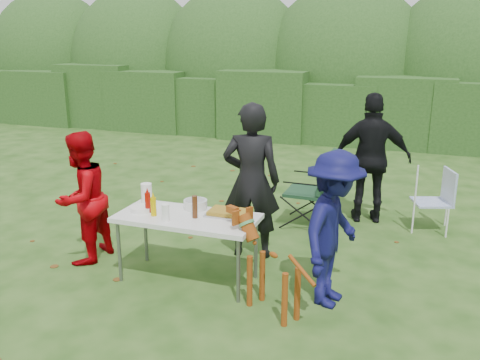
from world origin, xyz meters
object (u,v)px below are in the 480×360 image
(person_black_puffy, at_px, (372,159))
(dog, at_px, (273,269))
(child, at_px, (334,229))
(lawn_chair, at_px, (432,200))
(ketchup_bottle, at_px, (148,203))
(beer_bottle, at_px, (195,207))
(camping_chair, at_px, (308,188))
(paper_towel_roll, at_px, (147,195))
(person_red_jacket, at_px, (82,198))
(person_cook, at_px, (251,181))
(mustard_bottle, at_px, (153,207))
(folding_table, at_px, (187,220))

(person_black_puffy, height_order, dog, person_black_puffy)
(child, bearing_deg, lawn_chair, -9.86)
(person_black_puffy, height_order, lawn_chair, person_black_puffy)
(lawn_chair, xyz_separation_m, ketchup_bottle, (-2.91, -2.52, 0.42))
(person_black_puffy, xyz_separation_m, beer_bottle, (-1.53, -2.57, -0.06))
(child, distance_m, camping_chair, 2.19)
(paper_towel_roll, bearing_deg, camping_chair, 54.27)
(person_red_jacket, distance_m, beer_bottle, 1.47)
(person_cook, distance_m, mustard_bottle, 1.24)
(mustard_bottle, bearing_deg, ketchup_bottle, 146.35)
(person_red_jacket, distance_m, dog, 2.47)
(person_cook, xyz_separation_m, beer_bottle, (-0.32, -0.88, -0.07))
(child, xyz_separation_m, dog, (-0.49, -0.39, -0.32))
(person_red_jacket, height_order, beer_bottle, person_red_jacket)
(child, relative_size, paper_towel_roll, 5.98)
(dog, bearing_deg, paper_towel_roll, 12.94)
(child, bearing_deg, person_red_jacket, 100.76)
(person_black_puffy, distance_m, dog, 2.99)
(person_red_jacket, bearing_deg, folding_table, 90.88)
(camping_chair, xyz_separation_m, ketchup_bottle, (-1.29, -2.14, 0.31))
(person_cook, bearing_deg, camping_chair, -120.64)
(folding_table, bearing_deg, ketchup_bottle, -174.27)
(camping_chair, bearing_deg, child, 109.73)
(folding_table, bearing_deg, paper_towel_roll, 165.95)
(child, distance_m, dog, 0.70)
(person_cook, bearing_deg, person_red_jacket, 12.31)
(ketchup_bottle, bearing_deg, person_black_puffy, 51.26)
(person_black_puffy, distance_m, mustard_bottle, 3.31)
(lawn_chair, xyz_separation_m, paper_towel_roll, (-3.03, -2.34, 0.44))
(person_black_puffy, relative_size, lawn_chair, 2.14)
(paper_towel_roll, bearing_deg, dog, -16.85)
(folding_table, relative_size, lawn_chair, 1.75)
(person_cook, xyz_separation_m, mustard_bottle, (-0.76, -0.97, -0.09))
(child, distance_m, beer_bottle, 1.44)
(person_cook, bearing_deg, beer_bottle, 57.97)
(person_black_puffy, distance_m, beer_bottle, 2.99)
(person_red_jacket, relative_size, dog, 1.61)
(camping_chair, distance_m, ketchup_bottle, 2.52)
(ketchup_bottle, bearing_deg, person_red_jacket, 174.15)
(lawn_chair, relative_size, paper_towel_roll, 3.29)
(person_cook, relative_size, ketchup_bottle, 8.45)
(person_red_jacket, distance_m, lawn_chair, 4.55)
(person_cook, bearing_deg, child, 131.69)
(dog, height_order, ketchup_bottle, ketchup_bottle)
(folding_table, height_order, ketchup_bottle, ketchup_bottle)
(folding_table, distance_m, dog, 1.14)
(person_cook, distance_m, person_black_puffy, 2.08)
(mustard_bottle, height_order, paper_towel_roll, paper_towel_roll)
(ketchup_bottle, height_order, beer_bottle, beer_bottle)
(child, relative_size, ketchup_bottle, 7.07)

